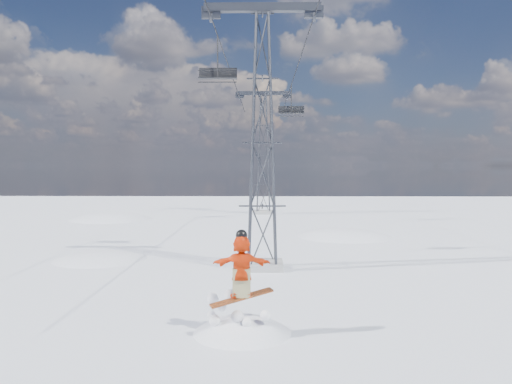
# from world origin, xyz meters

# --- Properties ---
(ground) EXTENTS (120.00, 120.00, 0.00)m
(ground) POSITION_xyz_m (0.00, 0.00, 0.00)
(ground) COLOR white
(ground) RESTS_ON ground
(snow_terrain) EXTENTS (39.00, 37.00, 22.00)m
(snow_terrain) POSITION_xyz_m (-4.77, 21.24, -9.59)
(snow_terrain) COLOR white
(snow_terrain) RESTS_ON ground
(lift_tower_near) EXTENTS (5.20, 1.80, 11.43)m
(lift_tower_near) POSITION_xyz_m (0.80, 8.00, 5.47)
(lift_tower_near) COLOR #999999
(lift_tower_near) RESTS_ON ground
(lift_tower_far) EXTENTS (5.20, 1.80, 11.43)m
(lift_tower_far) POSITION_xyz_m (0.80, 33.00, 5.47)
(lift_tower_far) COLOR #999999
(lift_tower_far) RESTS_ON ground
(haul_cables) EXTENTS (4.46, 51.00, 0.06)m
(haul_cables) POSITION_xyz_m (0.80, 19.50, 10.85)
(haul_cables) COLOR black
(haul_cables) RESTS_ON ground
(lift_chair_near) EXTENTS (1.87, 0.54, 2.32)m
(lift_chair_near) POSITION_xyz_m (-1.40, 11.01, 8.99)
(lift_chair_near) COLOR black
(lift_chair_near) RESTS_ON ground
(lift_chair_mid) EXTENTS (2.03, 0.58, 2.51)m
(lift_chair_mid) POSITION_xyz_m (3.00, 25.74, 8.84)
(lift_chair_mid) COLOR black
(lift_chair_mid) RESTS_ON ground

